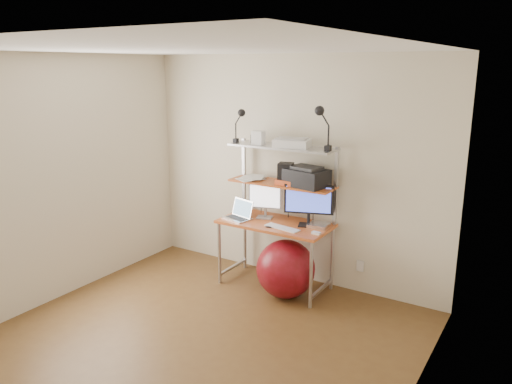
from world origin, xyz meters
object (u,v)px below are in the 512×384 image
(printer, at_px, (306,177))
(exercise_ball, at_px, (286,269))
(monitor_black, at_px, (309,202))
(monitor_silver, at_px, (265,199))
(laptop, at_px, (240,215))

(printer, relative_size, exercise_ball, 0.80)
(monitor_black, height_order, exercise_ball, monitor_black)
(monitor_black, height_order, printer, printer)
(monitor_silver, relative_size, printer, 0.83)
(exercise_ball, bearing_deg, monitor_black, 63.18)
(monitor_silver, xyz_separation_m, laptop, (-0.22, -0.17, -0.17))
(laptop, xyz_separation_m, exercise_ball, (0.62, -0.08, -0.48))
(monitor_silver, height_order, printer, printer)
(printer, bearing_deg, monitor_silver, -163.03)
(laptop, relative_size, printer, 0.71)
(printer, bearing_deg, exercise_ball, -91.47)
(monitor_silver, height_order, exercise_ball, monitor_silver)
(monitor_silver, relative_size, exercise_ball, 0.67)
(monitor_silver, height_order, laptop, monitor_silver)
(laptop, bearing_deg, monitor_silver, 52.82)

